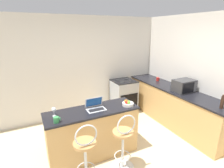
{
  "coord_description": "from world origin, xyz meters",
  "views": [
    {
      "loc": [
        -1.38,
        -2.0,
        2.26
      ],
      "look_at": [
        0.37,
        1.56,
        1.02
      ],
      "focal_mm": 28.0,
      "sensor_mm": 36.0,
      "label": 1
    }
  ],
  "objects": [
    {
      "name": "wall_back",
      "position": [
        0.0,
        2.34,
        1.3
      ],
      "size": [
        12.0,
        0.06,
        2.6
      ],
      "color": "silver",
      "rests_on": "ground_plane"
    },
    {
      "name": "bar_stool_far",
      "position": [
        -0.15,
        0.08,
        0.49
      ],
      "size": [
        0.4,
        0.4,
        1.04
      ],
      "color": "silver",
      "rests_on": "ground_plane"
    },
    {
      "name": "mug_green",
      "position": [
        -1.1,
        0.47,
        0.96
      ],
      "size": [
        0.1,
        0.08,
        0.09
      ],
      "color": "#338447",
      "rests_on": "breakfast_bar"
    },
    {
      "name": "laptop",
      "position": [
        -0.4,
        0.66,
        0.97
      ],
      "size": [
        0.32,
        0.24,
        0.2
      ],
      "color": "#B7BABF",
      "rests_on": "breakfast_bar"
    },
    {
      "name": "ground_plane",
      "position": [
        0.0,
        0.0,
        0.0
      ],
      "size": [
        20.0,
        20.0,
        0.0
      ],
      "primitive_type": "plane",
      "color": "beige"
    },
    {
      "name": "wine_glass_tall",
      "position": [
        -1.1,
        0.7,
        1.03
      ],
      "size": [
        0.07,
        0.07,
        0.15
      ],
      "color": "silver",
      "rests_on": "breakfast_bar"
    },
    {
      "name": "breakfast_bar",
      "position": [
        -0.47,
        0.64,
        0.46
      ],
      "size": [
        1.64,
        0.55,
        0.92
      ],
      "color": "tan",
      "rests_on": "ground_plane"
    },
    {
      "name": "wall_right",
      "position": [
        2.05,
        0.0,
        1.3
      ],
      "size": [
        0.06,
        12.0,
        2.6
      ],
      "color": "silver",
      "rests_on": "ground_plane"
    },
    {
      "name": "pepper_mill",
      "position": [
        1.62,
        -0.31,
        1.04
      ],
      "size": [
        0.06,
        0.06,
        0.26
      ],
      "color": "#331E14",
      "rests_on": "counter_right"
    },
    {
      "name": "bar_stool_near",
      "position": [
        -0.79,
        0.08,
        0.49
      ],
      "size": [
        0.4,
        0.4,
        1.04
      ],
      "color": "silver",
      "rests_on": "ground_plane"
    },
    {
      "name": "stove_range",
      "position": [
        0.95,
        1.99,
        0.46
      ],
      "size": [
        0.62,
        0.61,
        0.92
      ],
      "color": "#9EA3A8",
      "rests_on": "ground_plane"
    },
    {
      "name": "microwave",
      "position": [
        1.71,
        0.63,
        1.05
      ],
      "size": [
        0.47,
        0.33,
        0.27
      ],
      "color": "#2D2D30",
      "rests_on": "counter_right"
    },
    {
      "name": "fruit_bowl",
      "position": [
        0.18,
        0.52,
        0.96
      ],
      "size": [
        0.21,
        0.21,
        0.11
      ],
      "color": "silver",
      "rests_on": "breakfast_bar"
    },
    {
      "name": "counter_right",
      "position": [
        1.71,
        0.91,
        0.46
      ],
      "size": [
        0.64,
        2.84,
        0.92
      ],
      "color": "tan",
      "rests_on": "ground_plane"
    },
    {
      "name": "mug_red",
      "position": [
        1.77,
        1.57,
        0.97
      ],
      "size": [
        0.09,
        0.07,
        0.1
      ],
      "color": "red",
      "rests_on": "counter_right"
    }
  ]
}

